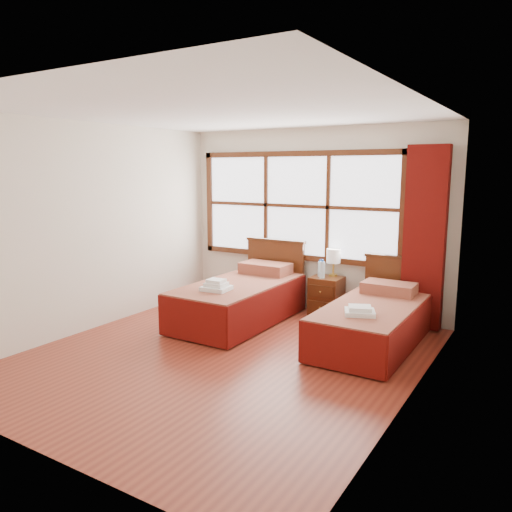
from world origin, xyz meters
The scene contains 15 objects.
floor centered at (0.00, 0.00, 0.00)m, with size 4.50×4.50×0.00m, color maroon.
ceiling centered at (0.00, 0.00, 2.60)m, with size 4.50×4.50×0.00m, color white.
wall_back centered at (0.00, 2.25, 1.30)m, with size 4.00×4.00×0.00m, color silver.
wall_left centered at (-2.00, 0.00, 1.30)m, with size 4.50×4.50×0.00m, color silver.
wall_right centered at (2.00, 0.00, 1.30)m, with size 4.50×4.50×0.00m, color silver.
window centered at (-0.25, 2.21, 1.50)m, with size 3.16×0.06×1.56m.
curtain centered at (1.60, 2.11, 1.17)m, with size 0.50×0.16×2.30m, color #5A0C09.
bed_left centered at (-0.55, 1.20, 0.31)m, with size 1.03×2.05×1.00m.
bed_right centered at (1.28, 1.20, 0.28)m, with size 0.95×1.97×0.91m.
nightstand centered at (0.34, 1.99, 0.28)m, with size 0.42×0.41×0.55m.
towels_left centered at (-0.56, 0.65, 0.59)m, with size 0.35×0.32×0.14m.
towels_right centered at (1.28, 0.72, 0.53)m, with size 0.40×0.38×0.09m.
lamp centered at (0.38, 2.13, 0.82)m, with size 0.20×0.20×0.38m.
bottle_near centered at (0.24, 2.00, 0.66)m, with size 0.06×0.06×0.23m.
bottle_far centered at (0.31, 1.91, 0.67)m, with size 0.07×0.07×0.26m.
Camera 1 is at (3.02, -4.25, 2.02)m, focal length 35.00 mm.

